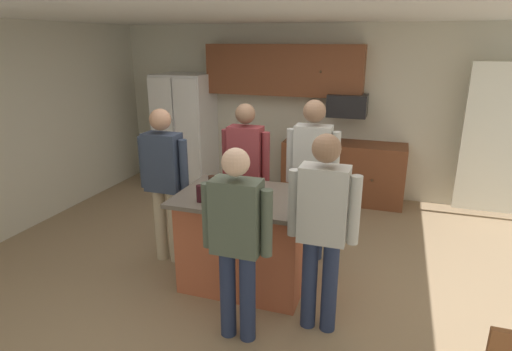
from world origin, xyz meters
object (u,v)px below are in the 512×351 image
Objects in this scene: person_guest_by_door at (246,166)px; microwave_over_range at (347,105)px; kitchen_island at (246,239)px; person_host_foreground at (312,170)px; glass_dark_ale at (253,193)px; refrigerator at (185,131)px; glass_short_whisky at (212,183)px; person_guest_left at (164,176)px; tumbler_amber at (238,190)px; person_elder_center at (237,235)px; glass_stout_tall at (253,188)px; glass_pilsner at (200,194)px; person_guest_right at (323,222)px.

microwave_over_range is at bearing 135.06° from person_guest_by_door.
person_host_foreground reaches higher than kitchen_island.
microwave_over_range is 2.92m from glass_dark_ale.
refrigerator is 12.85× the size of glass_short_whisky.
glass_dark_ale reaches higher than kitchen_island.
person_guest_left is 12.49× the size of tumbler_amber.
glass_short_whisky is (-0.87, -0.68, -0.02)m from person_host_foreground.
tumbler_amber is 0.87× the size of glass_dark_ale.
person_host_foreground is (0.28, 1.52, 0.11)m from person_elder_center.
person_guest_left is at bearing -67.26° from refrigerator.
person_elder_center is at bearing -79.79° from glass_stout_tall.
refrigerator is 3.30m from kitchen_island.
person_guest_left is 1.58m from person_host_foreground.
glass_stout_tall is at bearing -2.26° from glass_short_whisky.
microwave_over_range reaches higher than glass_short_whisky.
person_elder_center is at bearing -42.82° from glass_pilsner.
person_host_foreground is 1.10m from glass_short_whisky.
glass_dark_ale is 1.09× the size of glass_short_whisky.
kitchen_island is (-0.60, -2.71, -0.97)m from microwave_over_range.
glass_short_whisky is (0.61, -0.13, 0.03)m from person_guest_left.
microwave_over_range is 3.93× the size of glass_stout_tall.
kitchen_island is at bearing 0.00° from person_guest_by_door.
person_elder_center is at bearing -56.93° from refrigerator.
tumbler_amber is at bearing 0.03° from person_host_foreground.
refrigerator is 3.29m from glass_stout_tall.
kitchen_island is 9.62× the size of tumbler_amber.
person_guest_by_door is (-0.29, 0.79, 0.50)m from kitchen_island.
person_guest_left is at bearing -68.30° from person_guest_by_door.
glass_dark_ale reaches higher than tumbler_amber.
person_guest_by_door reaches higher than glass_stout_tall.
kitchen_island is at bearing -0.00° from person_guest_left.
glass_stout_tall is (0.06, 0.02, 0.54)m from kitchen_island.
glass_pilsner is (-0.29, -0.22, 0.01)m from tumbler_amber.
person_elder_center reaches higher than glass_dark_ale.
microwave_over_range is 3.23m from person_guest_right.
kitchen_island is at bearing -160.59° from glass_stout_tall.
person_guest_right is 0.91m from glass_stout_tall.
tumbler_amber is 0.15m from glass_stout_tall.
glass_stout_tall is 0.44m from glass_short_whisky.
person_guest_by_door reaches higher than glass_short_whisky.
person_guest_left reaches higher than person_elder_center.
person_elder_center is (0.21, -0.80, 0.45)m from kitchen_island.
person_guest_by_door is at bearing -18.55° from person_guest_right.
refrigerator is at bearing -92.50° from person_host_foreground.
tumbler_amber is (1.95, -2.67, 0.09)m from refrigerator.
glass_short_whisky is at bearing 6.85° from person_guest_right.
microwave_over_range is at bearing 69.91° from glass_short_whisky.
kitchen_island is 0.98m from person_guest_by_door.
glass_short_whisky is (-0.03, 0.33, -0.01)m from glass_pilsner.
glass_pilsner reaches higher than glass_stout_tall.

